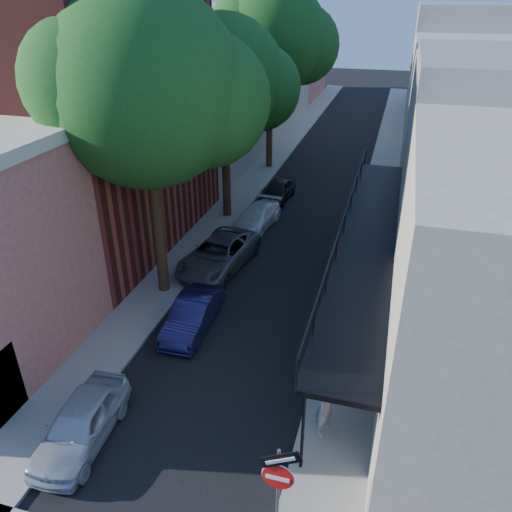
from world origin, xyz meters
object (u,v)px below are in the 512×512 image
Objects in this scene: oak_far at (278,39)px; parked_car_a at (81,423)px; parked_car_d at (257,217)px; pedestrian at (326,406)px; oak_near at (160,92)px; parked_car_c at (219,254)px; oak_mid at (233,82)px; parked_car_b at (192,315)px; sign_post at (278,481)px; parked_car_e at (278,190)px.

parked_car_a is (0.75, -24.95, -7.63)m from oak_far.
parked_car_d is 13.98m from pedestrian.
oak_near reaches higher than parked_car_c.
oak_far is 16.65m from parked_car_c.
oak_near is 2.96× the size of parked_car_d.
parked_car_b is (1.74, -10.31, -6.46)m from oak_mid.
parked_car_d is at bearing 46.70° from pedestrian.
parked_car_b is at bearing -74.64° from parked_car_c.
pedestrian reaches higher than parked_car_b.
sign_post is at bearing -17.37° from parked_car_a.
oak_far is 2.44× the size of parked_car_c.
parked_car_e is at bearing 103.61° from sign_post.
oak_near reaches higher than parked_car_e.
oak_near is 6.13× the size of pedestrian.
oak_mid reaches higher than parked_car_d.
parked_car_d is at bearing 92.36° from parked_car_c.
sign_post is 0.29× the size of oak_mid.
pedestrian is (7.05, -5.92, -6.83)m from oak_near.
sign_post reaches higher than parked_car_b.
parked_car_c is at bearing 84.10° from parked_car_a.
parked_car_e reaches higher than parked_car_b.
parked_car_e is 1.90× the size of pedestrian.
parked_car_e is 17.67m from pedestrian.
oak_far is 3.36× the size of parked_car_e.
parked_car_c is 1.27× the size of parked_car_d.
pedestrian is at bearing -62.94° from oak_mid.
oak_far reaches higher than oak_mid.
sign_post is 0.61× the size of parked_car_c.
oak_mid is 6.76m from parked_car_d.
sign_post is 12.77m from oak_near.
parked_car_e is at bearing 59.92° from oak_mid.
pedestrian is at bearing -59.64° from parked_car_d.
oak_far is (-6.51, 26.30, 6.22)m from sign_post.
oak_mid is 0.86× the size of oak_far.
pedestrian reaches higher than parked_car_d.
sign_post is 27.80m from oak_far.
parked_car_c is 10.11m from pedestrian.
parked_car_a is 5.68m from parked_car_b.
sign_post is 20.81m from parked_car_e.
parked_car_e is (0.87, 18.83, -0.02)m from parked_car_a.
parked_car_b is at bearing -80.43° from oak_mid.
oak_mid is at bearing 90.37° from oak_near.
parked_car_d is 4.00m from parked_car_e.
parked_car_c reaches higher than parked_car_b.
parked_car_d is (0.43, 4.67, -0.12)m from parked_car_c.
oak_far is at bearing 89.59° from oak_mid.
parked_car_c is 8.69m from parked_car_e.
parked_car_b is (1.67, -19.34, -7.66)m from oak_far.
oak_mid is 17.18m from parked_car_a.
sign_post is at bearing -57.04° from parked_car_c.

